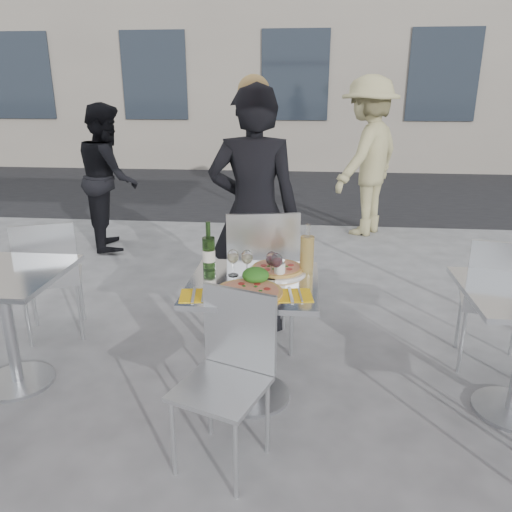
# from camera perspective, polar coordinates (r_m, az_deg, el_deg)

# --- Properties ---
(ground) EXTENTS (80.00, 80.00, 0.00)m
(ground) POSITION_cam_1_polar(r_m,az_deg,el_deg) (3.14, -0.28, -15.75)
(ground) COLOR #5F6062
(street_asphalt) EXTENTS (24.00, 5.00, 0.00)m
(street_asphalt) POSITION_cam_1_polar(r_m,az_deg,el_deg) (9.25, 3.88, 7.67)
(street_asphalt) COLOR black
(street_asphalt) RESTS_ON ground
(main_table) EXTENTS (0.72, 0.72, 0.75)m
(main_table) POSITION_cam_1_polar(r_m,az_deg,el_deg) (2.87, -0.29, -6.85)
(main_table) COLOR #B7BABF
(main_table) RESTS_ON ground
(side_table_left) EXTENTS (0.72, 0.72, 0.75)m
(side_table_left) POSITION_cam_1_polar(r_m,az_deg,el_deg) (3.36, -26.77, -5.04)
(side_table_left) COLOR #B7BABF
(side_table_left) RESTS_ON ground
(chair_far) EXTENTS (0.55, 0.56, 1.03)m
(chair_far) POSITION_cam_1_polar(r_m,az_deg,el_deg) (3.36, 0.61, -1.59)
(chair_far) COLOR silver
(chair_far) RESTS_ON ground
(chair_near) EXTENTS (0.51, 0.51, 0.86)m
(chair_near) POSITION_cam_1_polar(r_m,az_deg,el_deg) (2.46, -3.03, -12.27)
(chair_near) COLOR silver
(chair_near) RESTS_ON ground
(side_chair_lfar) EXTENTS (0.54, 0.55, 0.91)m
(side_chair_lfar) POSITION_cam_1_polar(r_m,az_deg,el_deg) (3.85, -22.54, -1.55)
(side_chair_lfar) COLOR silver
(side_chair_lfar) RESTS_ON ground
(side_chair_rfar) EXTENTS (0.50, 0.51, 0.92)m
(side_chair_rfar) POSITION_cam_1_polar(r_m,az_deg,el_deg) (3.48, 25.97, -4.01)
(side_chair_rfar) COLOR silver
(side_chair_rfar) RESTS_ON ground
(woman_diner) EXTENTS (0.68, 0.46, 1.81)m
(woman_diner) POSITION_cam_1_polar(r_m,az_deg,el_deg) (3.65, -0.26, 4.92)
(woman_diner) COLOR black
(woman_diner) RESTS_ON ground
(pedestrian_a) EXTENTS (0.87, 0.96, 1.62)m
(pedestrian_a) POSITION_cam_1_polar(r_m,az_deg,el_deg) (5.93, -16.49, 8.63)
(pedestrian_a) COLOR black
(pedestrian_a) RESTS_ON ground
(pedestrian_b) EXTENTS (1.27, 1.43, 1.92)m
(pedestrian_b) POSITION_cam_1_polar(r_m,az_deg,el_deg) (6.38, 12.59, 10.97)
(pedestrian_b) COLOR tan
(pedestrian_b) RESTS_ON ground
(pizza_near) EXTENTS (0.36, 0.36, 0.02)m
(pizza_near) POSITION_cam_1_polar(r_m,az_deg,el_deg) (2.62, -0.88, -4.16)
(pizza_near) COLOR tan
(pizza_near) RESTS_ON main_table
(pizza_far) EXTENTS (0.34, 0.34, 0.03)m
(pizza_far) POSITION_cam_1_polar(r_m,az_deg,el_deg) (2.93, 2.47, -1.52)
(pizza_far) COLOR white
(pizza_far) RESTS_ON main_table
(salad_plate) EXTENTS (0.22, 0.22, 0.09)m
(salad_plate) POSITION_cam_1_polar(r_m,az_deg,el_deg) (2.76, -0.05, -2.36)
(salad_plate) COLOR white
(salad_plate) RESTS_ON main_table
(wine_bottle) EXTENTS (0.07, 0.08, 0.29)m
(wine_bottle) POSITION_cam_1_polar(r_m,az_deg,el_deg) (2.94, -5.42, 0.49)
(wine_bottle) COLOR #305921
(wine_bottle) RESTS_ON main_table
(carafe) EXTENTS (0.08, 0.08, 0.29)m
(carafe) POSITION_cam_1_polar(r_m,az_deg,el_deg) (2.89, 5.85, 0.29)
(carafe) COLOR #E5C061
(carafe) RESTS_ON main_table
(sugar_shaker) EXTENTS (0.06, 0.06, 0.11)m
(sugar_shaker) POSITION_cam_1_polar(r_m,az_deg,el_deg) (2.82, 2.71, -1.52)
(sugar_shaker) COLOR white
(sugar_shaker) RESTS_ON main_table
(wineglass_white_a) EXTENTS (0.07, 0.07, 0.16)m
(wineglass_white_a) POSITION_cam_1_polar(r_m,az_deg,el_deg) (2.84, -2.63, -0.15)
(wineglass_white_a) COLOR white
(wineglass_white_a) RESTS_ON main_table
(wineglass_white_b) EXTENTS (0.07, 0.07, 0.16)m
(wineglass_white_b) POSITION_cam_1_polar(r_m,az_deg,el_deg) (2.83, -1.05, -0.23)
(wineglass_white_b) COLOR white
(wineglass_white_b) RESTS_ON main_table
(wineglass_red_a) EXTENTS (0.07, 0.07, 0.16)m
(wineglass_red_a) POSITION_cam_1_polar(r_m,az_deg,el_deg) (2.78, 2.38, -0.61)
(wineglass_red_a) COLOR white
(wineglass_red_a) RESTS_ON main_table
(wineglass_red_b) EXTENTS (0.07, 0.07, 0.16)m
(wineglass_red_b) POSITION_cam_1_polar(r_m,az_deg,el_deg) (2.80, 1.80, -0.42)
(wineglass_red_b) COLOR white
(wineglass_red_b) RESTS_ON main_table
(napkin_left) EXTENTS (0.20, 0.20, 0.01)m
(napkin_left) POSITION_cam_1_polar(r_m,az_deg,el_deg) (2.62, -6.72, -4.47)
(napkin_left) COLOR yellow
(napkin_left) RESTS_ON main_table
(napkin_right) EXTENTS (0.20, 0.20, 0.01)m
(napkin_right) POSITION_cam_1_polar(r_m,az_deg,el_deg) (2.61, 4.42, -4.47)
(napkin_right) COLOR yellow
(napkin_right) RESTS_ON main_table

